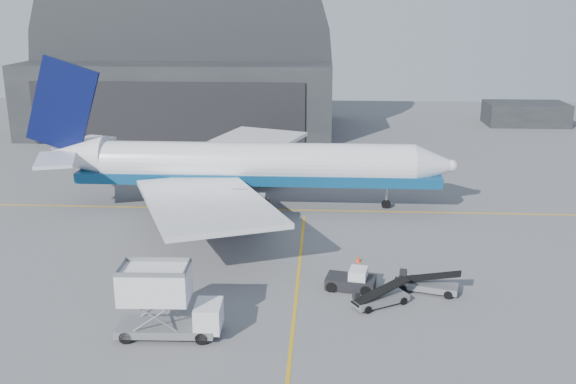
# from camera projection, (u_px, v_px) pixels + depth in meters

# --- Properties ---
(ground) EXTENTS (200.00, 200.00, 0.00)m
(ground) POSITION_uv_depth(u_px,v_px,m) (297.00, 291.00, 48.91)
(ground) COLOR #565659
(ground) RESTS_ON ground
(taxi_lines) EXTENTS (80.00, 42.12, 0.02)m
(taxi_lines) POSITION_uv_depth(u_px,v_px,m) (303.00, 234.00, 61.03)
(taxi_lines) COLOR #C69312
(taxi_lines) RESTS_ON ground
(hangar) EXTENTS (50.00, 28.30, 28.00)m
(hangar) POSITION_uv_depth(u_px,v_px,m) (185.00, 73.00, 109.59)
(hangar) COLOR black
(hangar) RESTS_ON ground
(distant_bldg_a) EXTENTS (14.00, 8.00, 4.00)m
(distant_bldg_a) POSITION_uv_depth(u_px,v_px,m) (524.00, 125.00, 115.74)
(distant_bldg_a) COLOR black
(distant_bldg_a) RESTS_ON ground
(airliner) EXTENTS (45.92, 44.53, 16.11)m
(airliner) POSITION_uv_depth(u_px,v_px,m) (240.00, 165.00, 68.32)
(airliner) COLOR white
(airliner) RESTS_ON ground
(catering_truck) EXTENTS (6.93, 2.82, 4.71)m
(catering_truck) POSITION_uv_depth(u_px,v_px,m) (165.00, 302.00, 41.81)
(catering_truck) COLOR slate
(catering_truck) RESTS_ON ground
(pushback_tug) EXTENTS (4.06, 2.82, 1.73)m
(pushback_tug) POSITION_uv_depth(u_px,v_px,m) (352.00, 281.00, 49.20)
(pushback_tug) COLOR black
(pushback_tug) RESTS_ON ground
(belt_loader_a) EXTENTS (4.40, 3.38, 1.73)m
(belt_loader_a) POSITION_uv_depth(u_px,v_px,m) (380.00, 298.00, 46.53)
(belt_loader_a) COLOR slate
(belt_loader_a) RESTS_ON ground
(belt_loader_b) EXTENTS (5.03, 2.76, 1.88)m
(belt_loader_b) POSITION_uv_depth(u_px,v_px,m) (426.00, 284.00, 48.76)
(belt_loader_b) COLOR slate
(belt_loader_b) RESTS_ON ground
(traffic_cone) EXTENTS (0.39, 0.39, 0.57)m
(traffic_cone) POSITION_uv_depth(u_px,v_px,m) (358.00, 259.00, 54.39)
(traffic_cone) COLOR #F83F07
(traffic_cone) RESTS_ON ground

